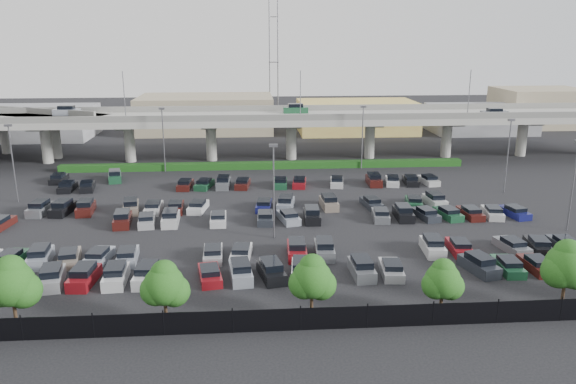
{
  "coord_description": "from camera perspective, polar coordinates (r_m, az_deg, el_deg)",
  "views": [
    {
      "loc": [
        -2.63,
        -65.22,
        21.08
      ],
      "look_at": [
        2.33,
        3.14,
        2.0
      ],
      "focal_mm": 35.0,
      "sensor_mm": 36.0,
      "label": 1
    }
  ],
  "objects": [
    {
      "name": "ground",
      "position": [
        68.59,
        -1.76,
        -2.35
      ],
      "size": [
        280.0,
        280.0,
        0.0
      ],
      "primitive_type": "plane",
      "color": "black"
    },
    {
      "name": "overpass",
      "position": [
        98.28,
        -2.74,
        7.28
      ],
      "size": [
        150.0,
        13.0,
        15.8
      ],
      "color": "#98978F",
      "rests_on": "ground"
    },
    {
      "name": "hedge",
      "position": [
        92.56,
        -2.42,
        2.73
      ],
      "size": [
        66.0,
        1.6,
        1.1
      ],
      "primitive_type": "cube",
      "color": "#153D11",
      "rests_on": "ground"
    },
    {
      "name": "fence",
      "position": [
        42.41,
        -0.17,
        -12.85
      ],
      "size": [
        70.0,
        0.1,
        2.0
      ],
      "color": "black",
      "rests_on": "ground"
    },
    {
      "name": "tree_row",
      "position": [
        42.62,
        0.71,
        -8.77
      ],
      "size": [
        65.07,
        3.66,
        5.94
      ],
      "color": "#332316",
      "rests_on": "ground"
    },
    {
      "name": "parked_cars",
      "position": [
        63.81,
        -3.35,
        -3.16
      ],
      "size": [
        62.95,
        41.7,
        1.67
      ],
      "color": "#A0A0A4",
      "rests_on": "ground"
    },
    {
      "name": "light_poles",
      "position": [
        68.86,
        -5.31,
        3.04
      ],
      "size": [
        66.9,
        48.38,
        10.3
      ],
      "color": "#55555A",
      "rests_on": "ground"
    },
    {
      "name": "distant_buildings",
      "position": [
        129.09,
        2.58,
        7.82
      ],
      "size": [
        138.0,
        24.0,
        9.0
      ],
      "color": "slate",
      "rests_on": "ground"
    },
    {
      "name": "comm_tower",
      "position": [
        139.49,
        -1.46,
        13.3
      ],
      "size": [
        2.4,
        2.4,
        30.0
      ],
      "color": "#55555A",
      "rests_on": "ground"
    }
  ]
}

